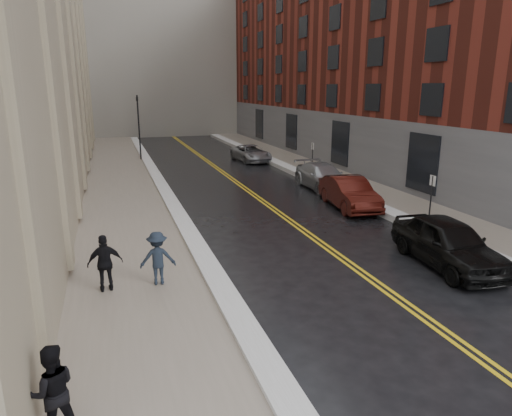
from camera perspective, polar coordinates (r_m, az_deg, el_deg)
ground at (r=10.84m, az=13.44°, el=-18.09°), size 160.00×160.00×0.00m
sidewalk_left at (r=24.35m, az=-16.22°, el=0.65°), size 4.00×64.00×0.15m
sidewalk_right at (r=28.08m, az=12.45°, el=2.75°), size 3.00×64.00×0.15m
lane_stripe_a at (r=25.45m, az=-0.57°, el=1.70°), size 0.12×64.00×0.01m
lane_stripe_b at (r=25.52m, az=-0.06°, el=1.73°), size 0.12×64.00×0.01m
snow_ridge_left at (r=24.49m, az=-10.86°, el=1.20°), size 0.70×60.80×0.26m
snow_ridge_right at (r=27.19m, az=9.08°, el=2.68°), size 0.85×60.80×0.30m
building_right at (r=38.15m, az=19.40°, el=18.91°), size 14.00×50.00×18.00m
traffic_signal at (r=37.83m, az=-14.46°, el=10.31°), size 0.18×0.15×5.20m
parking_sign_near at (r=20.77m, az=21.05°, el=1.47°), size 0.06×0.35×2.23m
parking_sign_far at (r=30.84m, az=7.07°, el=6.48°), size 0.06×0.35×2.23m
car_black at (r=16.50m, az=22.87°, el=-4.01°), size 2.34×4.91×1.62m
car_maroon at (r=22.93m, az=11.56°, el=1.87°), size 2.16×4.83×1.54m
car_silver_near at (r=27.05m, az=8.33°, el=3.90°), size 2.17×5.08×1.46m
car_silver_far at (r=36.90m, az=-0.63°, el=6.86°), size 2.53×4.82×1.30m
pedestrian_a at (r=8.79m, az=-24.11°, el=-20.14°), size 0.89×0.75×1.64m
pedestrian_b at (r=13.79m, az=-12.19°, el=-6.14°), size 1.09×0.69×1.61m
pedestrian_c at (r=13.73m, az=-18.32°, el=-6.55°), size 1.00×0.48×1.67m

